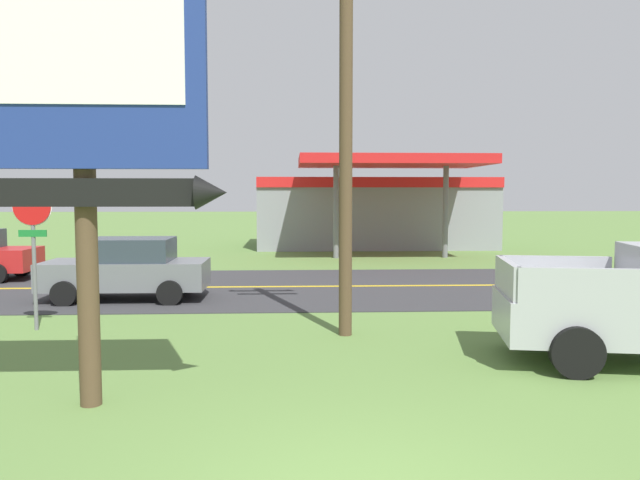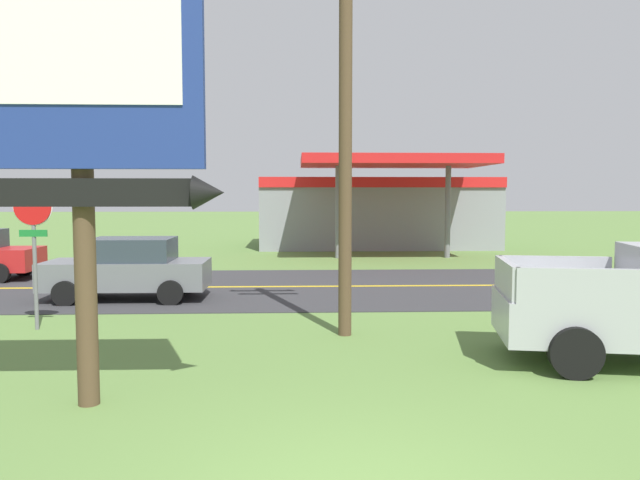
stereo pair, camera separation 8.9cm
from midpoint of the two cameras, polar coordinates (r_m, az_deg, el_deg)
name	(u,v)px [view 1 (the left image)]	position (r m, az deg, el deg)	size (l,w,h in m)	color
road_asphalt	(312,287)	(18.55, -0.86, -4.35)	(140.00, 8.00, 0.02)	#333335
road_centre_line	(312,286)	(18.55, -0.86, -4.31)	(126.00, 0.20, 0.01)	gold
motel_sign	(84,113)	(8.50, -21.26, 10.94)	(3.46, 0.54, 5.76)	brown
stop_sign	(33,232)	(13.85, -25.21, 0.67)	(0.80, 0.08, 2.95)	slate
utility_pole	(346,105)	(12.20, 2.20, 12.35)	(1.82, 0.26, 8.46)	brown
gas_station	(374,210)	(32.55, 4.91, 2.80)	(12.00, 11.50, 4.40)	gray
car_grey_far_lane	(128,269)	(17.01, -17.53, -2.55)	(4.20, 2.00, 1.64)	slate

